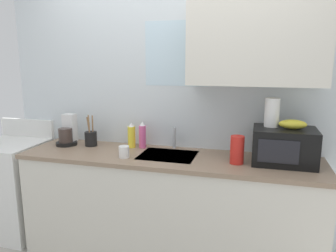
# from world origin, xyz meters

# --- Properties ---
(kitchen_wall_assembly) EXTENTS (3.23, 0.42, 2.50)m
(kitchen_wall_assembly) POSITION_xyz_m (0.13, 0.31, 1.36)
(kitchen_wall_assembly) COLOR silver
(kitchen_wall_assembly) RESTS_ON ground
(counter_unit) EXTENTS (2.46, 0.63, 0.90)m
(counter_unit) POSITION_xyz_m (-0.00, 0.00, 0.46)
(counter_unit) COLOR silver
(counter_unit) RESTS_ON ground
(sink_faucet) EXTENTS (0.03, 0.03, 0.19)m
(sink_faucet) POSITION_xyz_m (-0.01, 0.24, 0.99)
(sink_faucet) COLOR #B2B5BA
(sink_faucet) RESTS_ON counter_unit
(stove_range) EXTENTS (0.60, 0.60, 1.08)m
(stove_range) POSITION_xyz_m (-1.58, 0.00, 0.46)
(stove_range) COLOR white
(stove_range) RESTS_ON ground
(microwave) EXTENTS (0.46, 0.35, 0.27)m
(microwave) POSITION_xyz_m (0.90, 0.05, 1.04)
(microwave) COLOR black
(microwave) RESTS_ON counter_unit
(banana_bunch) EXTENTS (0.20, 0.11, 0.07)m
(banana_bunch) POSITION_xyz_m (0.95, 0.05, 1.20)
(banana_bunch) COLOR gold
(banana_bunch) RESTS_ON microwave
(paper_towel_roll) EXTENTS (0.11, 0.11, 0.22)m
(paper_towel_roll) POSITION_xyz_m (0.80, 0.10, 1.28)
(paper_towel_roll) COLOR white
(paper_towel_roll) RESTS_ON microwave
(coffee_maker) EXTENTS (0.19, 0.21, 0.28)m
(coffee_maker) POSITION_xyz_m (-1.00, 0.11, 1.00)
(coffee_maker) COLOR black
(coffee_maker) RESTS_ON counter_unit
(dish_soap_bottle_pink) EXTENTS (0.06, 0.06, 0.24)m
(dish_soap_bottle_pink) POSITION_xyz_m (-0.29, 0.19, 1.01)
(dish_soap_bottle_pink) COLOR #E55999
(dish_soap_bottle_pink) RESTS_ON counter_unit
(dish_soap_bottle_yellow) EXTENTS (0.07, 0.07, 0.23)m
(dish_soap_bottle_yellow) POSITION_xyz_m (-0.39, 0.17, 1.01)
(dish_soap_bottle_yellow) COLOR yellow
(dish_soap_bottle_yellow) RESTS_ON counter_unit
(cereal_canister) EXTENTS (0.10, 0.10, 0.21)m
(cereal_canister) POSITION_xyz_m (0.56, -0.05, 1.01)
(cereal_canister) COLOR red
(cereal_canister) RESTS_ON counter_unit
(mug_white) EXTENTS (0.08, 0.08, 0.09)m
(mug_white) POSITION_xyz_m (-0.33, -0.14, 0.95)
(mug_white) COLOR white
(mug_white) RESTS_ON counter_unit
(utensil_crock) EXTENTS (0.11, 0.11, 0.29)m
(utensil_crock) POSITION_xyz_m (-0.77, 0.12, 0.97)
(utensil_crock) COLOR black
(utensil_crock) RESTS_ON counter_unit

